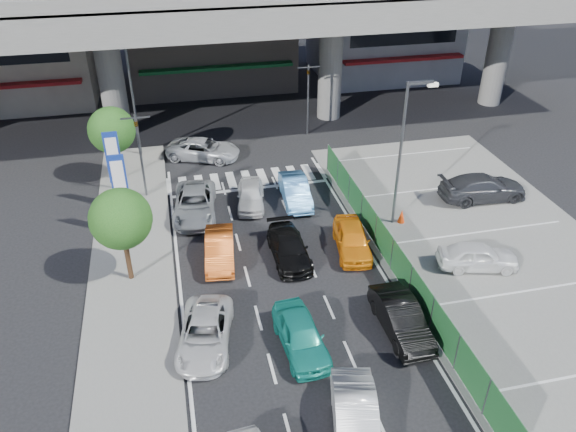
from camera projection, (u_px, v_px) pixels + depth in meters
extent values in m
plane|color=black|center=(294.00, 312.00, 24.69)|extent=(120.00, 120.00, 0.00)
cube|color=slate|center=(496.00, 254.00, 28.41)|extent=(12.00, 28.00, 0.06)
cube|color=slate|center=(132.00, 278.00, 26.66)|extent=(4.00, 30.00, 0.12)
cylinder|color=slate|center=(112.00, 81.00, 39.37)|extent=(1.80, 1.80, 8.00)
cylinder|color=slate|center=(330.00, 67.00, 42.39)|extent=(1.80, 1.80, 8.00)
cylinder|color=slate|center=(498.00, 55.00, 45.03)|extent=(1.80, 1.80, 8.00)
cube|color=slate|center=(221.00, 2.00, 38.27)|extent=(64.00, 14.00, 2.00)
cube|color=slate|center=(234.00, 1.00, 31.93)|extent=(64.00, 0.40, 0.90)
cube|color=#A39783|center=(8.00, 19.00, 44.87)|extent=(12.00, 10.00, 13.00)
cube|color=maroon|center=(8.00, 84.00, 42.56)|extent=(10.80, 1.60, 0.25)
cube|color=#135F29|center=(217.00, 67.00, 46.41)|extent=(12.60, 1.60, 0.25)
cube|color=gray|center=(384.00, 8.00, 51.16)|extent=(12.00, 10.00, 12.00)
cube|color=maroon|center=(402.00, 58.00, 48.60)|extent=(10.80, 1.60, 0.25)
cube|color=black|center=(407.00, 12.00, 46.68)|extent=(9.60, 0.10, 5.40)
cylinder|color=#595B60|center=(141.00, 157.00, 32.13)|extent=(0.14, 0.14, 5.20)
cube|color=#595B60|center=(135.00, 118.00, 30.88)|extent=(1.60, 0.08, 0.08)
imported|color=black|center=(136.00, 123.00, 31.04)|extent=(0.26, 1.24, 0.50)
cylinder|color=#595B60|center=(308.00, 100.00, 40.16)|extent=(0.14, 0.14, 5.20)
cube|color=#595B60|center=(309.00, 67.00, 38.90)|extent=(1.60, 0.08, 0.08)
imported|color=black|center=(308.00, 71.00, 39.06)|extent=(0.26, 1.24, 0.50)
cylinder|color=#595B60|center=(400.00, 157.00, 28.91)|extent=(0.16, 0.16, 8.00)
cube|color=#595B60|center=(420.00, 83.00, 26.98)|extent=(1.40, 0.15, 0.15)
cube|color=silver|center=(433.00, 85.00, 27.19)|extent=(0.50, 0.22, 0.18)
cylinder|color=#595B60|center=(133.00, 99.00, 36.33)|extent=(0.16, 0.16, 8.00)
cube|color=#595B60|center=(134.00, 37.00, 34.40)|extent=(1.40, 0.15, 0.15)
cube|color=silver|center=(146.00, 39.00, 34.61)|extent=(0.50, 0.22, 0.18)
cylinder|color=#595B60|center=(126.00, 217.00, 29.41)|extent=(0.10, 0.10, 2.20)
cube|color=navy|center=(119.00, 182.00, 28.31)|extent=(0.80, 0.12, 3.00)
cube|color=white|center=(119.00, 183.00, 28.25)|extent=(0.60, 0.02, 2.40)
cylinder|color=#595B60|center=(119.00, 191.00, 31.82)|extent=(0.10, 0.10, 2.20)
cube|color=navy|center=(113.00, 158.00, 30.73)|extent=(0.80, 0.12, 3.00)
cube|color=white|center=(113.00, 158.00, 30.67)|extent=(0.60, 0.02, 2.40)
cylinder|color=#382314|center=(128.00, 259.00, 26.07)|extent=(0.24, 0.24, 2.40)
sphere|color=#164714|center=(121.00, 219.00, 24.92)|extent=(2.80, 2.80, 2.80)
cylinder|color=#382314|center=(118.00, 163.00, 34.64)|extent=(0.24, 0.24, 2.40)
sphere|color=#164714|center=(112.00, 130.00, 33.49)|extent=(2.80, 2.80, 2.80)
imported|color=silver|center=(356.00, 419.00, 19.06)|extent=(2.34, 4.41, 1.38)
imported|color=silver|center=(205.00, 333.00, 22.72)|extent=(2.90, 4.74, 1.23)
imported|color=teal|center=(301.00, 335.00, 22.50)|extent=(1.89, 4.15, 1.38)
imported|color=black|center=(401.00, 318.00, 23.35)|extent=(1.51, 4.21, 1.38)
imported|color=orange|center=(220.00, 249.00, 27.69)|extent=(1.82, 4.09, 1.30)
imported|color=black|center=(289.00, 248.00, 27.86)|extent=(1.72, 4.23, 1.23)
imported|color=orange|center=(352.00, 239.00, 28.39)|extent=(2.23, 4.25, 1.38)
imported|color=#9CA0A4|center=(195.00, 204.00, 31.42)|extent=(2.85, 5.20, 1.38)
imported|color=silver|center=(251.00, 195.00, 32.35)|extent=(2.13, 3.98, 1.29)
imported|color=#5297DA|center=(295.00, 191.00, 32.69)|extent=(1.70, 4.27, 1.38)
imported|color=silver|center=(203.00, 149.00, 37.63)|extent=(5.33, 3.89, 1.35)
imported|color=white|center=(478.00, 256.00, 27.10)|extent=(4.11, 2.42, 1.31)
imported|color=#333539|center=(483.00, 187.00, 32.81)|extent=(5.22, 2.29, 1.49)
cone|color=#FF410E|center=(402.00, 216.00, 30.77)|extent=(0.50, 0.50, 0.77)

